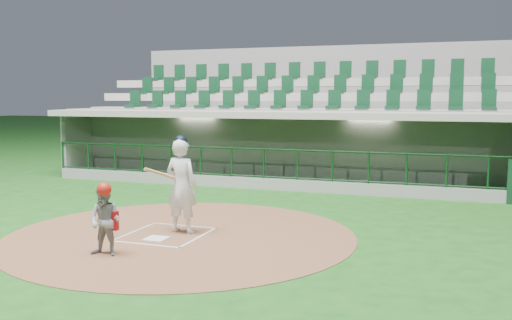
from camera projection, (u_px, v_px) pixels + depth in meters
The scene contains 8 objects.
ground at pixel (173, 232), 12.08m from camera, with size 120.00×120.00×0.00m, color #164A15.
dirt_circle at pixel (181, 235), 11.79m from camera, with size 7.20×7.20×0.01m, color brown.
home_plate at pixel (156, 239), 11.42m from camera, with size 0.43×0.43×0.02m, color white.
batter_box_chalk at pixel (166, 234), 11.80m from camera, with size 1.55×1.80×0.01m.
dugout_structure at pixel (286, 153), 19.25m from camera, with size 16.40×3.70×3.00m.
seating_deck at pixel (305, 134), 22.13m from camera, with size 17.00×6.72×5.15m.
batter at pixel (181, 185), 11.88m from camera, with size 0.92×0.92×2.05m.
catcher at pixel (105, 220), 10.20m from camera, with size 0.63×0.50×1.33m.
Camera 1 is at (5.65, -10.55, 2.85)m, focal length 40.00 mm.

